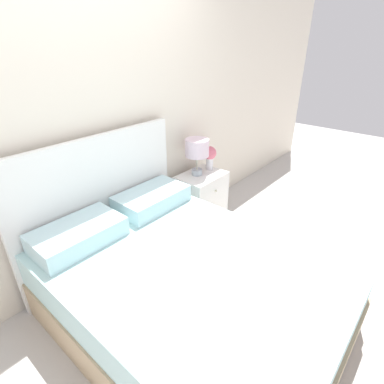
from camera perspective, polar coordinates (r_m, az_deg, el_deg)
name	(u,v)px	position (r m, az deg, el deg)	size (l,w,h in m)	color
ground_plane	(109,262)	(2.92, -15.47, -12.74)	(12.00, 12.00, 0.00)	#BCB7B2
wall_back	(81,119)	(2.39, -20.36, 12.89)	(8.00, 0.06, 2.60)	silver
bed	(181,284)	(2.19, -2.16, -17.14)	(1.48, 1.94, 1.19)	tan
nightstand	(201,199)	(3.23, 1.76, -1.29)	(0.50, 0.38, 0.57)	white
table_lamp	(197,149)	(3.00, 0.96, 8.10)	(0.24, 0.24, 0.38)	#A8B2BC
flower_vase	(210,155)	(3.19, 3.41, 7.01)	(0.14, 0.14, 0.25)	white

